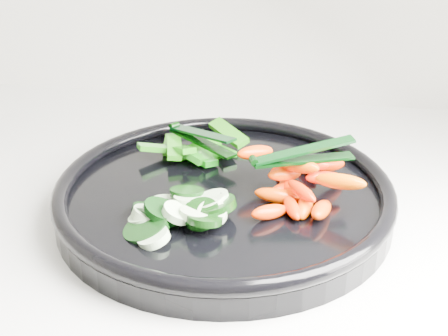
# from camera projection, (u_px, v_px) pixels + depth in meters

# --- Properties ---
(veggie_tray) EXTENTS (0.38, 0.38, 0.04)m
(veggie_tray) POSITION_uv_depth(u_px,v_px,m) (224.00, 196.00, 0.69)
(veggie_tray) COLOR black
(veggie_tray) RESTS_ON counter
(cucumber_pile) EXTENTS (0.12, 0.12, 0.04)m
(cucumber_pile) POSITION_uv_depth(u_px,v_px,m) (177.00, 211.00, 0.64)
(cucumber_pile) COLOR black
(cucumber_pile) RESTS_ON veggie_tray
(carrot_pile) EXTENTS (0.15, 0.16, 0.06)m
(carrot_pile) POSITION_uv_depth(u_px,v_px,m) (298.00, 182.00, 0.67)
(carrot_pile) COLOR #FF6200
(carrot_pile) RESTS_ON veggie_tray
(pepper_pile) EXTENTS (0.13, 0.12, 0.04)m
(pepper_pile) POSITION_uv_depth(u_px,v_px,m) (195.00, 149.00, 0.77)
(pepper_pile) COLOR #23710A
(pepper_pile) RESTS_ON veggie_tray
(tong_carrot) EXTENTS (0.11, 0.05, 0.02)m
(tong_carrot) POSITION_uv_depth(u_px,v_px,m) (301.00, 155.00, 0.66)
(tong_carrot) COLOR black
(tong_carrot) RESTS_ON carrot_pile
(tong_pepper) EXTENTS (0.10, 0.08, 0.02)m
(tong_pepper) POSITION_uv_depth(u_px,v_px,m) (200.00, 137.00, 0.76)
(tong_pepper) COLOR black
(tong_pepper) RESTS_ON pepper_pile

